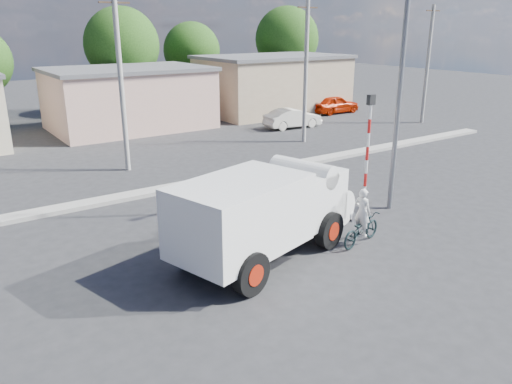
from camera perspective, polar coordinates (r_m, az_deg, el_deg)
ground_plane at (r=16.10m, az=8.04°, el=-6.06°), size 120.00×120.00×0.00m
median at (r=22.21m, az=-5.91°, el=1.20°), size 40.00×0.80×0.16m
truck at (r=14.75m, az=1.37°, el=-2.04°), size 6.80×3.94×2.65m
bicycle at (r=16.23m, az=11.92°, el=-4.17°), size 2.00×1.06×1.00m
cyclist at (r=16.13m, az=11.98°, el=-3.25°), size 0.49×0.63×1.55m
car_cream at (r=34.40m, az=4.21°, el=8.42°), size 4.12×1.74×1.32m
car_red at (r=40.68m, az=8.95°, el=9.89°), size 4.24×1.72×1.44m
traffic_pole at (r=18.45m, az=12.67°, el=5.37°), size 0.28×0.18×4.36m
streetlight at (r=18.58m, az=15.92°, el=12.62°), size 2.34×0.22×9.00m
building_row at (r=34.83m, az=-15.75°, el=10.37°), size 37.80×7.30×4.44m
tree_row at (r=41.54m, az=-15.59°, el=15.56°), size 43.62×7.43×8.42m
utility_poles at (r=26.42m, az=-4.16°, el=12.85°), size 35.40×0.24×8.00m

